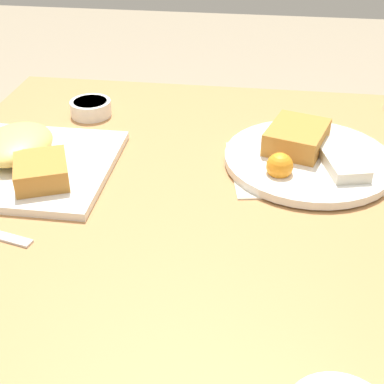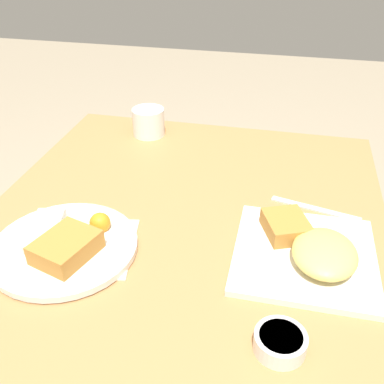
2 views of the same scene
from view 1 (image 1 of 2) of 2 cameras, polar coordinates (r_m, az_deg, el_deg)
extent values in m
cube|color=#B27A47|center=(0.83, -1.51, -2.72)|extent=(1.00, 0.89, 0.04)
cylinder|color=olive|center=(1.48, -13.30, -3.34)|extent=(0.05, 0.05, 0.71)
cylinder|color=olive|center=(1.42, 17.23, -5.84)|extent=(0.05, 0.05, 0.71)
cube|color=beige|center=(0.94, 11.76, 2.59)|extent=(0.23, 0.28, 0.00)
cube|color=white|center=(0.95, -16.64, 2.70)|extent=(0.27, 0.27, 0.01)
ellipsoid|color=#EAC660|center=(0.97, -18.30, 4.90)|extent=(0.15, 0.12, 0.04)
cube|color=#B77A33|center=(0.88, -15.78, 2.17)|extent=(0.12, 0.11, 0.04)
cylinder|color=white|center=(0.95, 12.30, 3.42)|extent=(0.29, 0.29, 0.01)
cube|color=#B77A33|center=(0.96, 11.12, 5.78)|extent=(0.14, 0.12, 0.04)
cube|color=beige|center=(0.93, 15.59, 3.42)|extent=(0.14, 0.09, 0.02)
sphere|color=orange|center=(0.88, 9.33, 2.75)|extent=(0.04, 0.04, 0.04)
cylinder|color=white|center=(1.12, -10.74, 8.79)|extent=(0.08, 0.08, 0.03)
cylinder|color=#D1B775|center=(1.12, -10.81, 9.41)|extent=(0.07, 0.07, 0.00)
camera|label=2|loc=(1.48, -5.29, 37.59)|focal=42.00mm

